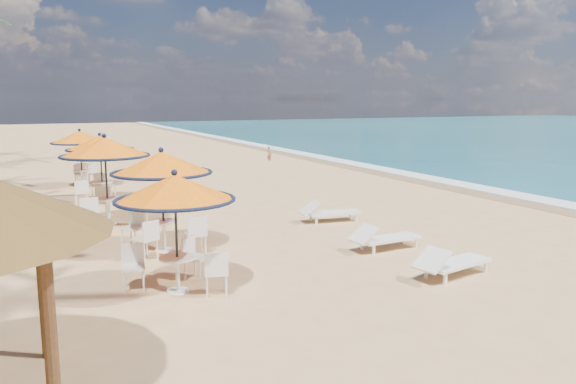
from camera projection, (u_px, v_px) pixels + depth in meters
name	position (u px, v px, depth m)	size (l,w,h in m)	color
ground	(396.00, 259.00, 12.84)	(160.00, 160.00, 0.00)	tan
foam_strip	(432.00, 179.00, 25.68)	(1.20, 140.00, 0.04)	white
wetsand_band	(416.00, 180.00, 25.30)	(1.40, 140.00, 0.02)	olive
station_0	(176.00, 203.00, 10.45)	(2.25, 2.25, 2.35)	black
station_1	(161.00, 176.00, 13.27)	(2.40, 2.40, 2.50)	black
station_2	(105.00, 158.00, 16.12)	(2.55, 2.63, 2.66)	black
station_3	(99.00, 151.00, 19.84)	(2.36, 2.36, 2.46)	black
station_4	(81.00, 144.00, 23.22)	(2.33, 2.33, 2.43)	black
lounger_near	(451.00, 262.00, 11.51)	(1.98, 0.94, 0.68)	white
lounger_mid	(383.00, 237.00, 13.61)	(1.88, 0.68, 0.66)	white
lounger_far	(328.00, 212.00, 16.74)	(1.88, 0.81, 0.65)	white
person	(269.00, 153.00, 33.08)	(0.34, 0.22, 0.93)	#956A4C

